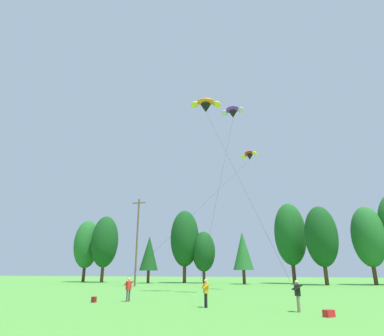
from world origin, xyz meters
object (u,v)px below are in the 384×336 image
Objects in this scene: backpack at (94,300)px; kite_flyer_near at (129,287)px; parafoil_kite_high_red_yellow at (249,155)px; parafoil_kite_mid_purple at (233,112)px; picnic_cooler at (329,313)px; utility_pole at (137,239)px; kite_flyer_far at (298,293)px; parafoil_kite_far_orange at (206,105)px; kite_flyer_mid at (206,291)px.

kite_flyer_near is at bearing -134.88° from backpack.
parafoil_kite_high_red_yellow is 7.62m from parafoil_kite_mid_purple.
parafoil_kite_mid_purple is at bearing 71.28° from picnic_cooler.
utility_pole is 21.23m from parafoil_kite_high_red_yellow.
backpack is at bearing -122.31° from parafoil_kite_high_red_yellow.
utility_pole is 33.31m from kite_flyer_far.
picnic_cooler is (1.33, -1.65, -0.83)m from kite_flyer_far.
utility_pole is 24.16m from kite_flyer_near.
backpack is (-6.31, -10.63, -20.87)m from parafoil_kite_far_orange.
backpack is (-14.15, 2.05, -0.80)m from kite_flyer_far.
kite_flyer_mid is 0.09× the size of parafoil_kite_mid_purple.
kite_flyer_near is at bearing -131.07° from parafoil_kite_mid_purple.
kite_flyer_mid is at bearing -174.52° from backpack.
utility_pole is 32.31× the size of backpack.
parafoil_kite_far_orange is at bearing -42.04° from utility_pole.
picnic_cooler is at bearing -20.26° from kite_flyer_mid.
kite_flyer_near is (9.31, -21.54, -5.74)m from utility_pole.
parafoil_kite_high_red_yellow is at bearing 60.92° from picnic_cooler.
kite_flyer_near reaches higher than picnic_cooler.
parafoil_kite_high_red_yellow is at bearing 61.14° from kite_flyer_near.
kite_flyer_mid is 3.25× the size of picnic_cooler.
parafoil_kite_mid_purple is 35.38× the size of picnic_cooler.
picnic_cooler is (15.48, -3.70, -0.03)m from backpack.
parafoil_kite_high_red_yellow is at bearing 83.51° from kite_flyer_mid.
utility_pole is 7.65× the size of kite_flyer_mid.
backpack is at bearing -120.69° from parafoil_kite_far_orange.
parafoil_kite_high_red_yellow is at bearing 55.07° from parafoil_kite_far_orange.
parafoil_kite_mid_purple is (7.48, 8.59, 18.31)m from kite_flyer_near.
backpack is (-2.09, -1.30, -0.80)m from kite_flyer_near.
parafoil_kite_mid_purple reaches higher than utility_pole.
kite_flyer_near is 12.52m from kite_flyer_far.
kite_flyer_mid and kite_flyer_far have the same top height.
picnic_cooler is at bearing -51.13° from kite_flyer_far.
utility_pole is 0.79× the size of parafoil_kite_high_red_yellow.
parafoil_kite_far_orange is at bearing 65.65° from kite_flyer_near.
kite_flyer_far is at bearing -69.00° from parafoil_kite_mid_purple.
parafoil_kite_far_orange reaches higher than utility_pole.
parafoil_kite_high_red_yellow is 26.70m from picnic_cooler.
parafoil_kite_mid_purple reaches higher than kite_flyer_far.
parafoil_kite_mid_purple is (16.80, -12.95, 12.57)m from utility_pole.
backpack is at bearing -134.06° from parafoil_kite_mid_purple.
parafoil_kite_far_orange is (-3.26, 0.74, 1.75)m from parafoil_kite_mid_purple.
parafoil_kite_far_orange reaches higher than picnic_cooler.
parafoil_kite_mid_purple is at bearing 111.00° from kite_flyer_far.
kite_flyer_near is 2.58m from backpack.
kite_flyer_far is at bearing -49.34° from utility_pole.
parafoil_kite_mid_purple is 0.91× the size of parafoil_kite_far_orange.
parafoil_kite_high_red_yellow reaches higher than backpack.
parafoil_kite_high_red_yellow is 0.81× the size of parafoil_kite_far_orange.
kite_flyer_far is (21.38, -24.89, -5.74)m from utility_pole.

